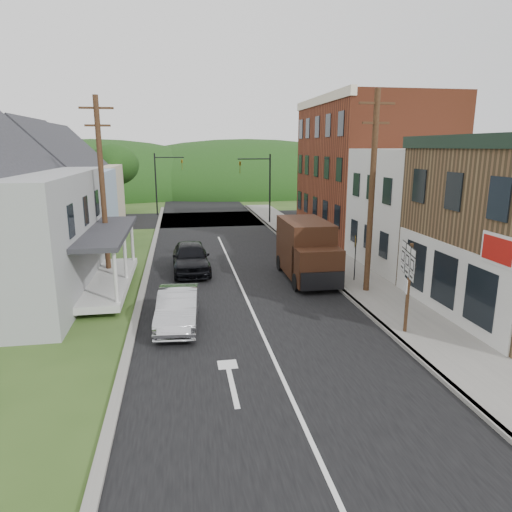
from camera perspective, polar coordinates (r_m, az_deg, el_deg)
name	(u,v)px	position (r m, az deg, el deg)	size (l,w,h in m)	color
ground	(260,330)	(17.12, 0.55, -9.22)	(120.00, 120.00, 0.00)	#2D4719
road	(230,264)	(26.54, -3.23, -0.94)	(9.00, 90.00, 0.02)	black
cross_road	(210,219)	(43.15, -5.75, 4.63)	(60.00, 9.00, 0.02)	black
sidewalk_right	(339,267)	(25.93, 10.35, -1.32)	(2.80, 55.00, 0.15)	slate
curb_right	(316,268)	(25.51, 7.49, -1.46)	(0.20, 55.00, 0.15)	slate
curb_left	(146,275)	(24.52, -13.57, -2.38)	(0.30, 55.00, 0.12)	slate
storefront_white	(438,209)	(27.21, 21.81, 5.45)	(8.00, 7.00, 6.50)	silver
storefront_red	(370,169)	(35.50, 14.08, 10.51)	(8.00, 12.00, 10.00)	maroon
house_blue	(55,191)	(33.70, -23.83, 7.40)	(7.14, 8.16, 7.28)	#93A7C8
house_cream	(76,182)	(42.56, -21.59, 8.65)	(7.14, 8.16, 7.28)	#BEAF93
utility_pole_right	(372,192)	(20.90, 14.27, 7.72)	(1.60, 0.26, 9.00)	#472D19
utility_pole_left	(102,187)	(23.92, -18.65, 8.12)	(1.60, 0.26, 9.00)	#472D19
traffic_signal_right	(262,181)	(39.79, 0.75, 9.40)	(2.87, 0.20, 6.00)	black
traffic_signal_left	(163,177)	(46.16, -11.57, 9.70)	(2.87, 0.20, 6.00)	black
tree_left_d	(114,165)	(47.99, -17.29, 10.85)	(4.80, 4.80, 6.94)	#382616
forested_ridge	(198,191)	(70.91, -7.32, 8.06)	(90.00, 30.00, 16.00)	#183710
silver_sedan	(178,308)	(17.52, -9.72, -6.46)	(1.46, 4.20, 1.38)	#B1B2B7
dark_sedan	(191,257)	(24.75, -8.15, -0.19)	(1.92, 4.78, 1.63)	black
delivery_van	(307,251)	(23.17, 6.40, 0.68)	(2.25, 5.34, 2.97)	#32190E
route_sign_cluster	(408,275)	(16.80, 18.46, -2.29)	(0.51, 1.81, 3.23)	#472D19
warning_sign	(355,252)	(22.92, 12.28, 0.55)	(0.20, 0.60, 2.27)	black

